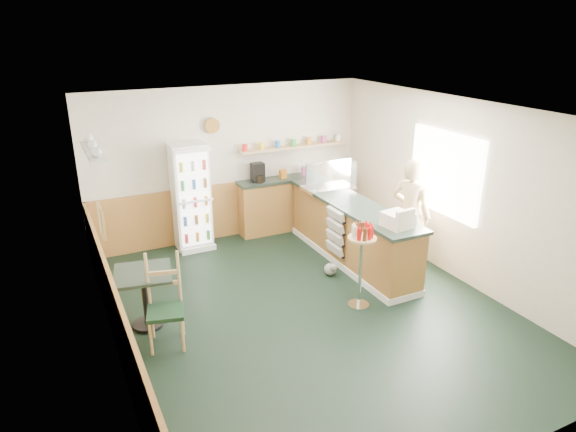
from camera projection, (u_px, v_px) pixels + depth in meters
ground at (309, 310)px, 7.01m from camera, size 6.00×6.00×0.00m
room_envelope at (270, 191)px, 6.99m from camera, size 5.04×6.02×2.72m
service_counter at (351, 235)px, 8.30m from camera, size 0.68×3.01×1.01m
back_counter at (294, 200)px, 9.66m from camera, size 2.24×0.42×1.69m
drinks_fridge at (191, 197)px, 8.66m from camera, size 0.60×0.52×1.82m
display_case at (328, 176)px, 8.67m from camera, size 0.86×0.45×0.49m
cash_register at (397, 220)px, 7.12m from camera, size 0.40×0.41×0.20m
shopkeeper at (410, 214)px, 7.96m from camera, size 0.63×0.71×1.78m
condiment_stand at (361, 251)px, 6.83m from camera, size 0.38×0.38×1.20m
newspaper_rack at (335, 232)px, 8.03m from camera, size 0.09×0.47×0.74m
cafe_table at (144, 288)px, 6.46m from camera, size 0.81×0.81×0.77m
cafe_chair at (163, 298)px, 6.12m from camera, size 0.52×0.52×1.15m
dog_doorstop at (331, 269)px, 7.93m from camera, size 0.19×0.24×0.23m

